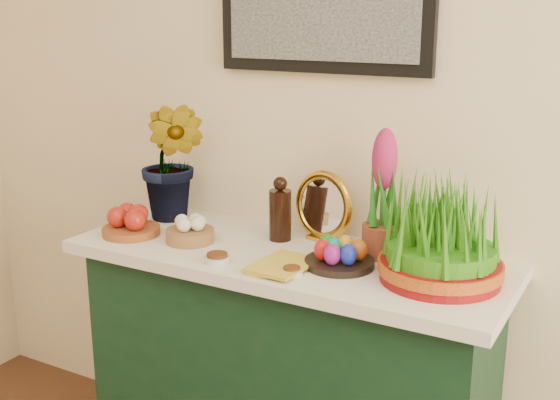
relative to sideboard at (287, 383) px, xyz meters
The scene contains 13 objects.
sideboard is the anchor object (origin of this frame).
tablecloth 0.45m from the sideboard, behind, with size 1.40×0.55×0.04m, color white.
hyacinth_green 0.92m from the sideboard, 168.51° to the left, with size 0.29×0.24×0.57m, color #257A1B.
apple_bowl 0.75m from the sideboard, 168.47° to the right, with size 0.23×0.23×0.10m.
garlic_basket 0.60m from the sideboard, 167.22° to the right, with size 0.20×0.20×0.09m.
vinegar_cruet 0.57m from the sideboard, 130.66° to the left, with size 0.07×0.07×0.21m.
mirror 0.60m from the sideboard, 74.77° to the left, with size 0.24×0.11×0.23m.
book 0.50m from the sideboard, 95.84° to the right, with size 0.14×0.20×0.03m, color gold.
spice_dish_left 0.53m from the sideboard, 124.83° to the right, with size 0.08×0.08×0.03m.
spice_dish_right 0.52m from the sideboard, 58.01° to the right, with size 0.06×0.06×0.03m.
egg_plate 0.54m from the sideboard, 12.83° to the right, with size 0.28×0.28×0.09m.
hyacinth_pink 0.71m from the sideboard, 21.22° to the left, with size 0.12×0.12×0.40m.
wheatgrass_sabzeh 0.77m from the sideboard, ahead, with size 0.35×0.35×0.29m.
Camera 1 is at (0.63, 0.17, 1.63)m, focal length 45.00 mm.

